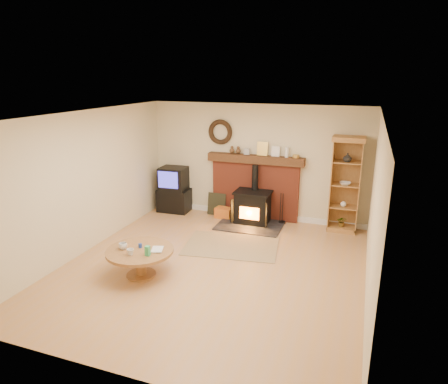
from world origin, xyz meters
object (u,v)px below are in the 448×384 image
at_px(curio_cabinet, 345,185).
at_px(coffee_table, 140,255).
at_px(tv_unit, 174,190).
at_px(wood_stove, 252,208).

height_order(curio_cabinet, coffee_table, curio_cabinet).
relative_size(tv_unit, curio_cabinet, 0.54).
bearing_deg(tv_unit, coffee_table, -73.25).
height_order(wood_stove, tv_unit, wood_stove).
bearing_deg(wood_stove, curio_cabinet, 8.37).
relative_size(wood_stove, curio_cabinet, 0.69).
bearing_deg(wood_stove, coffee_table, -110.07).
bearing_deg(coffee_table, wood_stove, 69.93).
xyz_separation_m(wood_stove, tv_unit, (-2.02, 0.19, 0.16)).
height_order(tv_unit, coffee_table, tv_unit).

